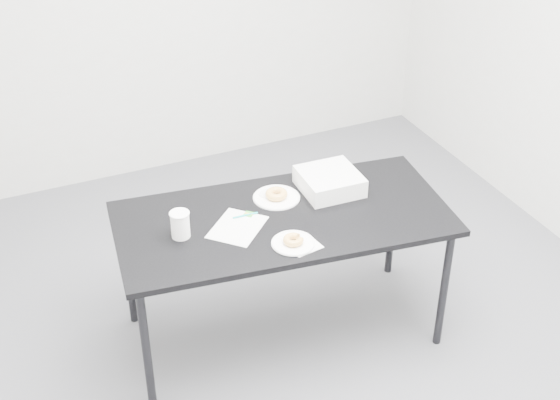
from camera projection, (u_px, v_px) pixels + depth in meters
name	position (u px, v px, depth m)	size (l,w,h in m)	color
floor	(276.00, 335.00, 4.17)	(4.00, 4.00, 0.00)	#525358
table	(283.00, 226.00, 3.83)	(1.71, 0.96, 0.74)	black
scorecard	(237.00, 227.00, 3.72)	(0.22, 0.27, 0.00)	white
logo_patch	(249.00, 214.00, 3.81)	(0.04, 0.04, 0.00)	green
pen	(245.00, 215.00, 3.79)	(0.01, 0.01, 0.13)	#0D9798
napkin	(303.00, 245.00, 3.59)	(0.14, 0.14, 0.00)	white
plate_near	(293.00, 243.00, 3.60)	(0.20, 0.20, 0.01)	white
donut_near	(293.00, 240.00, 3.59)	(0.10, 0.10, 0.03)	gold
plate_far	(276.00, 198.00, 3.93)	(0.24, 0.24, 0.01)	white
donut_far	(276.00, 194.00, 3.92)	(0.11, 0.11, 0.04)	gold
coffee_cup	(180.00, 224.00, 3.62)	(0.09, 0.09, 0.13)	white
cup_lid	(267.00, 195.00, 3.95)	(0.08, 0.08, 0.01)	silver
bakery_box	(330.00, 181.00, 3.98)	(0.29, 0.29, 0.10)	silver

